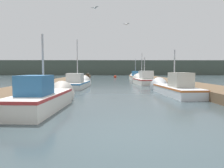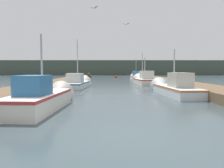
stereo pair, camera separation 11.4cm
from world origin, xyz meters
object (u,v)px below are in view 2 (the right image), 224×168
at_px(seagull_lead, 94,8).
at_px(channel_buoy, 116,77).
at_px(fishing_boat_0, 44,97).
at_px(fishing_boat_2, 79,83).
at_px(mooring_piling_0, 15,92).
at_px(seagull_1, 126,24).
at_px(fishing_boat_4, 142,78).
at_px(fishing_boat_1, 172,88).
at_px(mooring_piling_1, 89,76).
at_px(fishing_boat_3, 144,80).
at_px(mooring_piling_2, 88,76).
at_px(fishing_boat_5, 136,77).

bearing_deg(seagull_lead, channel_buoy, -61.38).
relative_size(channel_buoy, seagull_lead, 2.08).
xyz_separation_m(fishing_boat_0, fishing_boat_2, (-0.15, 9.92, -0.07)).
relative_size(mooring_piling_0, seagull_1, 2.47).
bearing_deg(fishing_boat_4, seagull_lead, -106.34).
xyz_separation_m(fishing_boat_1, fishing_boat_2, (-6.96, 5.15, -0.03)).
relative_size(fishing_boat_2, seagull_lead, 11.36).
distance_m(fishing_boat_1, seagull_1, 6.78).
xyz_separation_m(fishing_boat_1, channel_buoy, (-3.00, 26.86, -0.25)).
distance_m(mooring_piling_0, seagull_lead, 7.83).
distance_m(fishing_boat_0, fishing_boat_1, 8.31).
distance_m(fishing_boat_2, channel_buoy, 22.08).
bearing_deg(channel_buoy, mooring_piling_1, -141.56).
distance_m(fishing_boat_0, channel_buoy, 31.87).
distance_m(fishing_boat_3, mooring_piling_2, 14.39).
xyz_separation_m(fishing_boat_2, fishing_boat_3, (6.62, 4.14, 0.04)).
height_order(fishing_boat_4, mooring_piling_2, fishing_boat_4).
bearing_deg(fishing_boat_4, fishing_boat_0, -104.84).
distance_m(mooring_piling_2, channel_buoy, 7.33).
distance_m(fishing_boat_5, channel_buoy, 8.79).
bearing_deg(seagull_lead, fishing_boat_4, -78.93).
bearing_deg(fishing_boat_1, channel_buoy, 92.82).
height_order(fishing_boat_0, seagull_1, seagull_1).
height_order(mooring_piling_0, channel_buoy, mooring_piling_0).
height_order(fishing_boat_0, fishing_boat_4, fishing_boat_4).
relative_size(fishing_boat_2, mooring_piling_1, 6.30).
height_order(fishing_boat_5, seagull_lead, seagull_lead).
bearing_deg(fishing_boat_1, fishing_boat_2, 139.95).
height_order(fishing_boat_1, mooring_piling_2, fishing_boat_1).
bearing_deg(fishing_boat_4, channel_buoy, 109.35).
relative_size(fishing_boat_0, mooring_piling_0, 3.75).
xyz_separation_m(fishing_boat_0, fishing_boat_3, (6.47, 14.06, -0.03)).
height_order(mooring_piling_1, mooring_piling_2, mooring_piling_2).
bearing_deg(mooring_piling_0, seagull_1, 56.81).
xyz_separation_m(mooring_piling_2, channel_buoy, (4.97, 5.38, -0.34)).
height_order(fishing_boat_4, mooring_piling_1, fishing_boat_4).
height_order(fishing_boat_2, fishing_boat_3, fishing_boat_2).
relative_size(fishing_boat_3, mooring_piling_2, 5.54).
relative_size(fishing_boat_1, seagull_lead, 11.57).
height_order(fishing_boat_3, fishing_boat_5, fishing_boat_5).
distance_m(fishing_boat_2, fishing_boat_5, 15.10).
bearing_deg(seagull_1, fishing_boat_3, 98.58).
bearing_deg(fishing_boat_4, mooring_piling_2, 141.95).
bearing_deg(fishing_boat_0, fishing_boat_1, 38.40).
relative_size(fishing_boat_0, fishing_boat_3, 0.89).
relative_size(fishing_boat_1, fishing_boat_5, 1.24).
distance_m(fishing_boat_2, fishing_boat_4, 11.10).
distance_m(fishing_boat_1, fishing_boat_4, 13.65).
bearing_deg(fishing_boat_5, mooring_piling_1, 151.07).
relative_size(mooring_piling_2, channel_buoy, 0.91).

